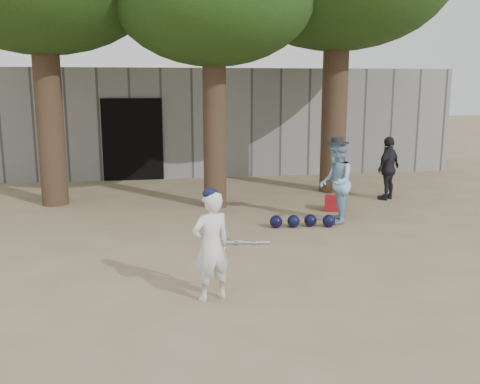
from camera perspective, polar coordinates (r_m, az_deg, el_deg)
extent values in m
plane|color=#937C5E|center=(7.34, -3.38, -8.98)|extent=(70.00, 70.00, 0.00)
imported|color=white|center=(6.38, -3.10, -5.81)|extent=(0.57, 0.47, 1.33)
imported|color=#90BFDE|center=(10.07, 10.18, 1.01)|extent=(0.77, 0.88, 1.54)
imported|color=black|center=(12.44, 15.55, 2.46)|extent=(0.88, 0.78, 1.43)
cube|color=#A2151D|center=(11.18, 10.10, -1.21)|extent=(0.50, 0.43, 0.30)
cube|color=gray|center=(14.90, -6.77, 7.25)|extent=(16.00, 0.35, 3.00)
cube|color=black|center=(14.73, -11.38, 5.50)|extent=(1.60, 0.08, 2.20)
cube|color=slate|center=(17.39, -7.18, 7.82)|extent=(16.00, 5.00, 3.00)
sphere|color=black|center=(9.72, 3.87, -3.16)|extent=(0.23, 0.23, 0.23)
sphere|color=black|center=(9.77, 5.73, -3.11)|extent=(0.23, 0.23, 0.23)
sphere|color=black|center=(9.87, 7.52, -3.01)|extent=(0.23, 0.23, 0.23)
sphere|color=black|center=(9.88, 9.45, -3.05)|extent=(0.23, 0.23, 0.23)
cylinder|color=silver|center=(9.00, -2.95, -4.91)|extent=(0.35, 0.68, 0.06)
cylinder|color=silver|center=(8.91, -1.70, -5.08)|extent=(0.47, 0.62, 0.06)
cylinder|color=silver|center=(8.82, -0.43, -5.24)|extent=(0.66, 0.40, 0.06)
cylinder|color=silver|center=(8.74, 0.86, -5.41)|extent=(0.72, 0.17, 0.06)
cylinder|color=brown|center=(12.03, -19.90, 11.66)|extent=(0.56, 0.56, 5.50)
cylinder|color=brown|center=(11.12, -2.76, 11.10)|extent=(0.48, 0.48, 5.00)
ellipsoid|color=#284C19|center=(11.25, -2.85, 19.80)|extent=(4.00, 4.00, 2.60)
cylinder|color=brown|center=(12.99, 10.17, 12.74)|extent=(0.60, 0.60, 5.80)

